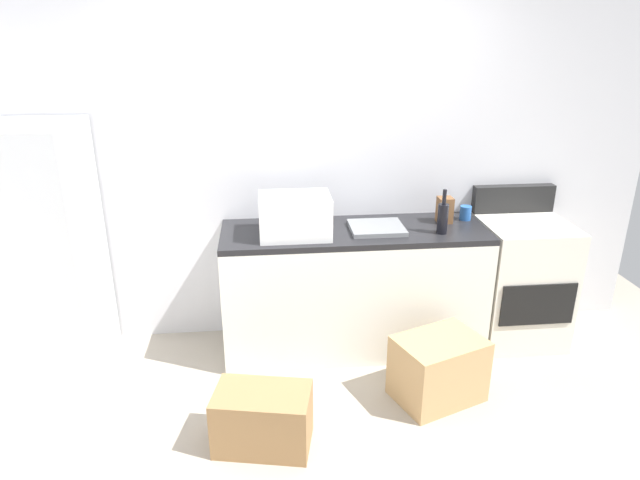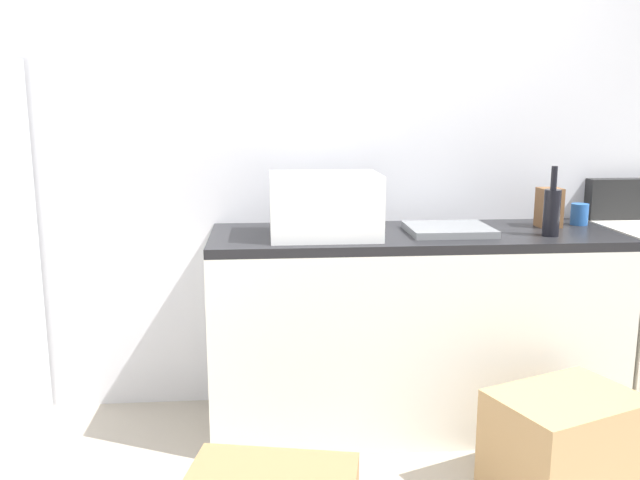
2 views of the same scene
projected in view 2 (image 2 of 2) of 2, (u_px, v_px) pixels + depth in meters
wall_back at (339, 138)px, 3.17m from camera, size 5.00×0.10×2.60m
kitchen_counter at (412, 329)px, 3.02m from camera, size 1.80×0.60×0.90m
microwave at (324, 205)px, 2.80m from camera, size 0.46×0.34×0.27m
sink_basin at (448, 229)px, 2.91m from camera, size 0.36×0.32×0.03m
wine_bottle at (552, 211)px, 2.82m from camera, size 0.07×0.07×0.30m
coffee_mug at (579, 214)px, 3.10m from camera, size 0.08×0.08×0.10m
knife_block at (549, 207)px, 3.04m from camera, size 0.10×0.10×0.18m
cardboard_box_small at (564, 447)px, 2.45m from camera, size 0.62×0.53×0.41m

